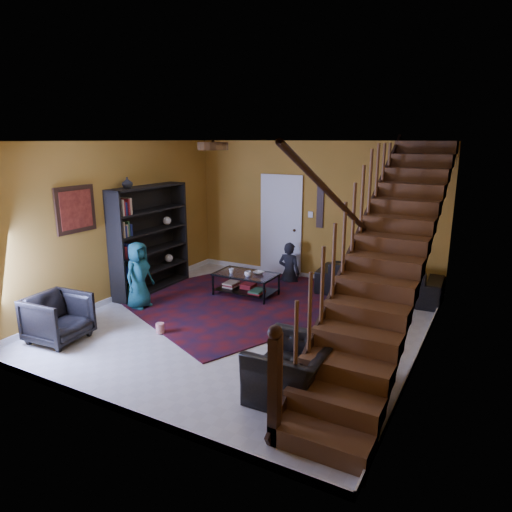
{
  "coord_description": "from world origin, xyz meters",
  "views": [
    {
      "loc": [
        3.37,
        -5.8,
        2.83
      ],
      "look_at": [
        -0.03,
        0.4,
        1.01
      ],
      "focal_mm": 32.0,
      "sensor_mm": 36.0,
      "label": 1
    }
  ],
  "objects_px": {
    "armchair_right": "(293,370)",
    "coffee_table": "(246,283)",
    "bookshelf": "(151,241)",
    "sofa": "(379,280)",
    "armchair_left": "(58,318)"
  },
  "relations": [
    {
      "from": "bookshelf",
      "to": "coffee_table",
      "type": "xyz_separation_m",
      "value": [
        1.74,
        0.57,
        -0.72
      ]
    },
    {
      "from": "sofa",
      "to": "coffee_table",
      "type": "height_order",
      "value": "sofa"
    },
    {
      "from": "sofa",
      "to": "armchair_right",
      "type": "bearing_deg",
      "value": 86.66
    },
    {
      "from": "sofa",
      "to": "coffee_table",
      "type": "relative_size",
      "value": 1.95
    },
    {
      "from": "sofa",
      "to": "coffee_table",
      "type": "bearing_deg",
      "value": 24.33
    },
    {
      "from": "armchair_left",
      "to": "bookshelf",
      "type": "bearing_deg",
      "value": 3.68
    },
    {
      "from": "bookshelf",
      "to": "sofa",
      "type": "relative_size",
      "value": 0.91
    },
    {
      "from": "bookshelf",
      "to": "armchair_left",
      "type": "relative_size",
      "value": 2.64
    },
    {
      "from": "armchair_right",
      "to": "coffee_table",
      "type": "distance_m",
      "value": 3.46
    },
    {
      "from": "bookshelf",
      "to": "armchair_right",
      "type": "distance_m",
      "value": 4.5
    },
    {
      "from": "armchair_left",
      "to": "armchair_right",
      "type": "height_order",
      "value": "armchair_left"
    },
    {
      "from": "coffee_table",
      "to": "bookshelf",
      "type": "bearing_deg",
      "value": -162.0
    },
    {
      "from": "bookshelf",
      "to": "armchair_right",
      "type": "bearing_deg",
      "value": -28.7
    },
    {
      "from": "armchair_right",
      "to": "coffee_table",
      "type": "xyz_separation_m",
      "value": [
        -2.16,
        2.7,
        -0.07
      ]
    },
    {
      "from": "bookshelf",
      "to": "sofa",
      "type": "height_order",
      "value": "bookshelf"
    }
  ]
}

